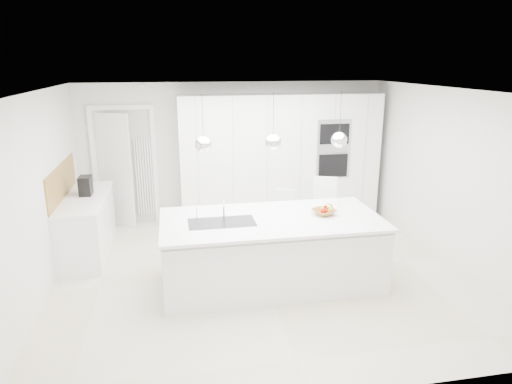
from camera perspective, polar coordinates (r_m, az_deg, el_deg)
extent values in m
plane|color=beige|center=(6.46, 0.50, -10.15)|extent=(5.50, 5.50, 0.00)
plane|color=silver|center=(8.41, -2.77, 5.08)|extent=(5.50, 0.00, 5.50)
plane|color=silver|center=(6.13, -25.61, -0.73)|extent=(0.00, 5.00, 5.00)
plane|color=white|center=(5.80, 0.56, 12.57)|extent=(5.50, 5.50, 0.00)
cube|color=white|center=(8.29, 3.03, 4.20)|extent=(3.60, 0.60, 2.30)
cube|color=white|center=(8.38, -17.75, 2.56)|extent=(0.76, 0.38, 2.00)
cube|color=white|center=(7.42, -20.35, -4.04)|extent=(0.60, 1.80, 0.86)
cube|color=white|center=(7.28, -20.69, -0.72)|extent=(0.62, 1.82, 0.04)
cube|color=olive|center=(7.27, -23.13, 1.21)|extent=(0.02, 1.80, 0.50)
cube|color=white|center=(6.03, 2.00, -7.65)|extent=(2.80, 1.20, 0.86)
cube|color=white|center=(5.91, 1.94, -3.46)|extent=(2.84, 1.40, 0.04)
cylinder|color=white|center=(5.90, -4.06, -1.77)|extent=(0.02, 0.02, 0.30)
sphere|color=white|center=(5.48, -6.60, 5.93)|extent=(0.20, 0.20, 0.20)
sphere|color=white|center=(5.60, 2.15, 6.25)|extent=(0.20, 0.20, 0.20)
sphere|color=white|center=(5.85, 10.35, 6.42)|extent=(0.20, 0.20, 0.20)
imported|color=olive|center=(6.08, 8.49, -2.49)|extent=(0.38, 0.38, 0.07)
cube|color=black|center=(7.34, -20.53, 0.75)|extent=(0.18, 0.27, 0.29)
sphere|color=#9F1200|center=(6.07, 8.72, -2.22)|extent=(0.07, 0.07, 0.07)
sphere|color=#9F1200|center=(6.10, 8.54, -2.05)|extent=(0.09, 0.09, 0.09)
sphere|color=#9F1200|center=(6.02, 8.42, -2.38)|extent=(0.08, 0.08, 0.08)
sphere|color=#9F1200|center=(6.10, 8.58, -2.10)|extent=(0.08, 0.08, 0.08)
torus|color=gold|center=(6.06, 8.89, -1.88)|extent=(0.21, 0.16, 0.19)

